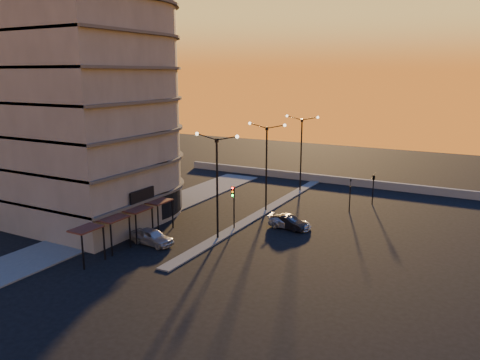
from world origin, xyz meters
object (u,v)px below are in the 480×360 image
(car_hatchback, at_px, (152,237))
(car_sedan, at_px, (288,222))
(car_wagon, at_px, (290,222))
(traffic_light_main, at_px, (233,200))
(streetlamp_mid, at_px, (266,160))

(car_hatchback, distance_m, car_sedan, 12.99)
(car_hatchback, bearing_deg, car_wagon, -37.08)
(car_hatchback, height_order, car_wagon, car_hatchback)
(car_wagon, bearing_deg, traffic_light_main, 122.11)
(streetlamp_mid, distance_m, car_wagon, 7.89)
(traffic_light_main, bearing_deg, car_sedan, 32.79)
(streetlamp_mid, distance_m, traffic_light_main, 7.62)
(traffic_light_main, distance_m, car_sedan, 5.74)
(car_hatchback, xyz_separation_m, car_wagon, (8.77, 9.77, -0.09))
(streetlamp_mid, bearing_deg, traffic_light_main, -90.00)
(car_hatchback, bearing_deg, streetlamp_mid, -12.23)
(streetlamp_mid, height_order, car_wagon, streetlamp_mid)
(car_hatchback, xyz_separation_m, car_sedan, (8.70, 9.64, -0.07))
(streetlamp_mid, xyz_separation_m, car_hatchback, (-4.27, -13.91, -4.89))
(car_hatchback, bearing_deg, car_sedan, -37.25)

